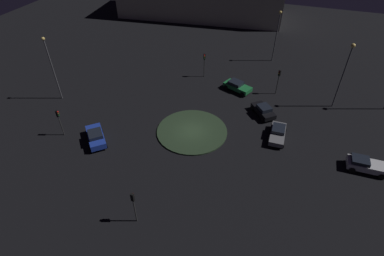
% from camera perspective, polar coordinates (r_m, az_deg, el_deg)
% --- Properties ---
extents(ground_plane, '(116.95, 116.95, 0.00)m').
position_cam_1_polar(ground_plane, '(39.07, -0.00, -0.67)').
color(ground_plane, black).
extents(roundabout_island, '(9.05, 9.05, 0.18)m').
position_cam_1_polar(roundabout_island, '(39.01, -0.00, -0.56)').
color(roundabout_island, '#263823').
rests_on(roundabout_island, ground_plane).
extents(car_grey, '(2.04, 4.40, 1.37)m').
position_cam_1_polar(car_grey, '(39.19, 15.83, -0.92)').
color(car_grey, slate).
rests_on(car_grey, ground_plane).
extents(car_black, '(3.83, 4.10, 1.49)m').
position_cam_1_polar(car_black, '(42.62, 13.29, 3.26)').
color(car_black, black).
rests_on(car_black, ground_plane).
extents(car_silver, '(4.14, 2.03, 1.50)m').
position_cam_1_polar(car_silver, '(38.69, 29.89, -6.00)').
color(car_silver, silver).
rests_on(car_silver, ground_plane).
extents(car_green, '(4.65, 3.36, 1.46)m').
position_cam_1_polar(car_green, '(47.32, 8.49, 7.82)').
color(car_green, '#1E7238').
rests_on(car_green, ground_plane).
extents(car_blue, '(4.32, 4.48, 1.54)m').
position_cam_1_polar(car_blue, '(38.90, -17.65, -1.52)').
color(car_blue, '#1E38A5').
rests_on(car_blue, ground_plane).
extents(traffic_light_south, '(0.34, 0.38, 4.03)m').
position_cam_1_polar(traffic_light_south, '(49.61, 2.34, 12.54)').
color(traffic_light_south, '#2D2D2D').
rests_on(traffic_light_south, ground_plane).
extents(traffic_light_north, '(0.31, 0.36, 3.96)m').
position_cam_1_polar(traffic_light_north, '(28.25, -10.94, -13.51)').
color(traffic_light_north, '#2D2D2D').
rests_on(traffic_light_north, ground_plane).
extents(traffic_light_east, '(0.39, 0.36, 3.79)m').
position_cam_1_polar(traffic_light_east, '(40.29, -23.77, 1.77)').
color(traffic_light_east, '#2D2D2D').
rests_on(traffic_light_east, ground_plane).
extents(traffic_light_southwest, '(0.37, 0.39, 3.97)m').
position_cam_1_polar(traffic_light_southwest, '(46.69, 15.99, 9.16)').
color(traffic_light_southwest, '#2D2D2D').
rests_on(traffic_light_southwest, ground_plane).
extents(streetlamp_east, '(0.45, 0.45, 9.43)m').
position_cam_1_polar(streetlamp_east, '(46.73, -24.97, 10.91)').
color(streetlamp_east, '#4C4C51').
rests_on(streetlamp_east, ground_plane).
extents(streetlamp_south, '(0.50, 0.50, 8.82)m').
position_cam_1_polar(streetlamp_south, '(55.75, 15.74, 17.26)').
color(streetlamp_south, '#4C4C51').
rests_on(streetlamp_south, ground_plane).
extents(streetlamp_southwest_near, '(0.55, 0.55, 9.46)m').
position_cam_1_polar(streetlamp_southwest_near, '(45.15, 26.93, 10.17)').
color(streetlamp_southwest_near, '#4C4C51').
rests_on(streetlamp_southwest_near, ground_plane).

